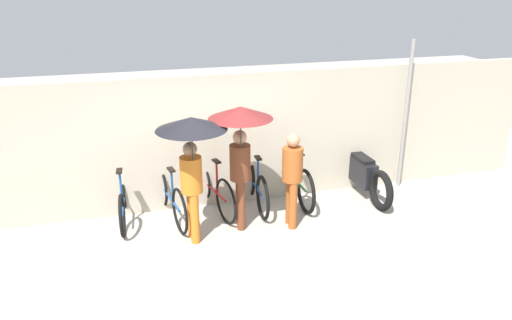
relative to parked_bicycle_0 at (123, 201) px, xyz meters
The scene contains 12 objects.
ground_plane 2.27m from the parked_bicycle_0, 49.17° to the right, with size 30.00×30.00×0.00m, color #9E998E.
back_wall 1.68m from the parked_bicycle_0, 10.76° to the left, with size 12.20×0.12×2.27m.
parked_bicycle_0 is the anchor object (origin of this frame).
parked_bicycle_1 0.74m from the parked_bicycle_0, ahead, with size 0.48×1.81×1.07m.
parked_bicycle_2 1.47m from the parked_bicycle_0, ahead, with size 0.53×1.75×1.10m.
parked_bicycle_3 2.20m from the parked_bicycle_0, ahead, with size 0.44×1.71×1.06m.
parked_bicycle_4 2.93m from the parked_bicycle_0, ahead, with size 0.44×1.72×0.97m.
pedestrian_leading 1.85m from the parked_bicycle_0, 45.12° to the right, with size 1.00×1.00×1.96m.
pedestrian_center 2.27m from the parked_bicycle_0, 24.07° to the right, with size 0.95×0.95×2.00m.
pedestrian_trailing 2.75m from the parked_bicycle_0, 19.01° to the right, with size 0.32×0.32×1.54m.
motorcycle 4.20m from the parked_bicycle_0, ahead, with size 0.58×2.13×0.92m.
awning_pole 5.13m from the parked_bicycle_0, ahead, with size 0.07×0.07×2.73m.
Camera 1 is at (-1.39, -5.87, 3.80)m, focal length 35.00 mm.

